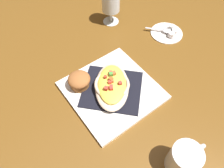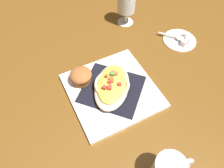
{
  "view_description": "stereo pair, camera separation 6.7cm",
  "coord_description": "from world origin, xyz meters",
  "px_view_note": "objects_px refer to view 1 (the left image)",
  "views": [
    {
      "loc": [
        -0.21,
        -0.33,
        0.59
      ],
      "look_at": [
        0.0,
        0.0,
        0.04
      ],
      "focal_mm": 34.59,
      "sensor_mm": 36.0,
      "label": 1
    },
    {
      "loc": [
        -0.15,
        -0.36,
        0.59
      ],
      "look_at": [
        0.0,
        0.0,
        0.04
      ],
      "focal_mm": 34.59,
      "sensor_mm": 36.0,
      "label": 2
    }
  ],
  "objects_px": {
    "square_plate": "(112,90)",
    "stemmed_glass": "(111,3)",
    "creamer_saucer": "(167,33)",
    "coffee_mug": "(183,160)",
    "gratin_dish": "(112,85)",
    "creamer_cup_0": "(171,35)",
    "spoon": "(166,31)",
    "creamer_cup_1": "(175,31)",
    "muffin": "(79,81)",
    "creamer_cup_2": "(172,27)"
  },
  "relations": [
    {
      "from": "spoon",
      "to": "creamer_cup_0",
      "type": "bearing_deg",
      "value": -88.62
    },
    {
      "from": "square_plate",
      "to": "muffin",
      "type": "bearing_deg",
      "value": 139.29
    },
    {
      "from": "gratin_dish",
      "to": "creamer_cup_0",
      "type": "relative_size",
      "value": 8.89
    },
    {
      "from": "spoon",
      "to": "creamer_cup_2",
      "type": "relative_size",
      "value": 3.64
    },
    {
      "from": "coffee_mug",
      "to": "spoon",
      "type": "height_order",
      "value": "coffee_mug"
    },
    {
      "from": "square_plate",
      "to": "creamer_saucer",
      "type": "bearing_deg",
      "value": 19.58
    },
    {
      "from": "muffin",
      "to": "creamer_cup_2",
      "type": "bearing_deg",
      "value": 7.0
    },
    {
      "from": "coffee_mug",
      "to": "creamer_saucer",
      "type": "distance_m",
      "value": 0.52
    },
    {
      "from": "creamer_saucer",
      "to": "creamer_cup_0",
      "type": "xyz_separation_m",
      "value": [
        -0.0,
        -0.03,
        0.01
      ]
    },
    {
      "from": "creamer_saucer",
      "to": "creamer_cup_2",
      "type": "bearing_deg",
      "value": 7.07
    },
    {
      "from": "square_plate",
      "to": "spoon",
      "type": "distance_m",
      "value": 0.36
    },
    {
      "from": "square_plate",
      "to": "creamer_cup_1",
      "type": "distance_m",
      "value": 0.37
    },
    {
      "from": "gratin_dish",
      "to": "creamer_cup_0",
      "type": "bearing_deg",
      "value": 15.28
    },
    {
      "from": "gratin_dish",
      "to": "stemmed_glass",
      "type": "distance_m",
      "value": 0.36
    },
    {
      "from": "square_plate",
      "to": "muffin",
      "type": "distance_m",
      "value": 0.11
    },
    {
      "from": "gratin_dish",
      "to": "stemmed_glass",
      "type": "xyz_separation_m",
      "value": [
        0.19,
        0.3,
        0.05
      ]
    },
    {
      "from": "creamer_cup_0",
      "to": "square_plate",
      "type": "bearing_deg",
      "value": -164.71
    },
    {
      "from": "coffee_mug",
      "to": "creamer_cup_1",
      "type": "relative_size",
      "value": 4.55
    },
    {
      "from": "coffee_mug",
      "to": "creamer_cup_2",
      "type": "bearing_deg",
      "value": 50.73
    },
    {
      "from": "square_plate",
      "to": "coffee_mug",
      "type": "bearing_deg",
      "value": -85.02
    },
    {
      "from": "muffin",
      "to": "creamer_saucer",
      "type": "xyz_separation_m",
      "value": [
        0.42,
        0.05,
        -0.03
      ]
    },
    {
      "from": "square_plate",
      "to": "spoon",
      "type": "xyz_separation_m",
      "value": [
        0.33,
        0.12,
        0.01
      ]
    },
    {
      "from": "coffee_mug",
      "to": "stemmed_glass",
      "type": "distance_m",
      "value": 0.62
    },
    {
      "from": "gratin_dish",
      "to": "spoon",
      "type": "distance_m",
      "value": 0.36
    },
    {
      "from": "creamer_cup_1",
      "to": "coffee_mug",
      "type": "bearing_deg",
      "value": -130.25
    },
    {
      "from": "creamer_saucer",
      "to": "spoon",
      "type": "distance_m",
      "value": 0.01
    },
    {
      "from": "coffee_mug",
      "to": "muffin",
      "type": "bearing_deg",
      "value": 106.26
    },
    {
      "from": "muffin",
      "to": "creamer_cup_0",
      "type": "xyz_separation_m",
      "value": [
        0.41,
        0.02,
        -0.02
      ]
    },
    {
      "from": "stemmed_glass",
      "to": "creamer_cup_2",
      "type": "bearing_deg",
      "value": -45.43
    },
    {
      "from": "gratin_dish",
      "to": "creamer_saucer",
      "type": "distance_m",
      "value": 0.36
    },
    {
      "from": "square_plate",
      "to": "creamer_cup_2",
      "type": "relative_size",
      "value": 11.27
    },
    {
      "from": "stemmed_glass",
      "to": "creamer_saucer",
      "type": "distance_m",
      "value": 0.25
    },
    {
      "from": "stemmed_glass",
      "to": "creamer_cup_0",
      "type": "height_order",
      "value": "stemmed_glass"
    },
    {
      "from": "stemmed_glass",
      "to": "creamer_cup_1",
      "type": "bearing_deg",
      "value": -50.26
    },
    {
      "from": "muffin",
      "to": "creamer_saucer",
      "type": "distance_m",
      "value": 0.42
    },
    {
      "from": "stemmed_glass",
      "to": "creamer_cup_2",
      "type": "height_order",
      "value": "stemmed_glass"
    },
    {
      "from": "muffin",
      "to": "creamer_cup_2",
      "type": "distance_m",
      "value": 0.45
    },
    {
      "from": "creamer_cup_1",
      "to": "square_plate",
      "type": "bearing_deg",
      "value": -164.41
    },
    {
      "from": "muffin",
      "to": "coffee_mug",
      "type": "xyz_separation_m",
      "value": [
        0.11,
        -0.36,
        0.0
      ]
    },
    {
      "from": "gratin_dish",
      "to": "creamer_cup_1",
      "type": "distance_m",
      "value": 0.37
    },
    {
      "from": "creamer_saucer",
      "to": "creamer_cup_1",
      "type": "relative_size",
      "value": 5.33
    },
    {
      "from": "stemmed_glass",
      "to": "creamer_cup_0",
      "type": "distance_m",
      "value": 0.27
    },
    {
      "from": "creamer_cup_2",
      "to": "creamer_cup_0",
      "type": "bearing_deg",
      "value": -134.5
    },
    {
      "from": "coffee_mug",
      "to": "stemmed_glass",
      "type": "bearing_deg",
      "value": 74.79
    },
    {
      "from": "square_plate",
      "to": "creamer_cup_2",
      "type": "xyz_separation_m",
      "value": [
        0.37,
        0.12,
        0.01
      ]
    },
    {
      "from": "creamer_cup_0",
      "to": "spoon",
      "type": "bearing_deg",
      "value": 91.38
    },
    {
      "from": "creamer_saucer",
      "to": "spoon",
      "type": "bearing_deg",
      "value": 135.5
    },
    {
      "from": "square_plate",
      "to": "stemmed_glass",
      "type": "relative_size",
      "value": 1.94
    },
    {
      "from": "gratin_dish",
      "to": "stemmed_glass",
      "type": "height_order",
      "value": "stemmed_glass"
    },
    {
      "from": "stemmed_glass",
      "to": "creamer_cup_0",
      "type": "xyz_separation_m",
      "value": [
        0.15,
        -0.21,
        -0.07
      ]
    }
  ]
}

